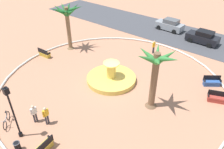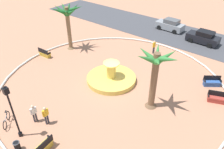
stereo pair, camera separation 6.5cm
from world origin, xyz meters
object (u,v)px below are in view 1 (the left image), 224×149
Objects in this scene: fountain at (111,78)px; lamppost at (12,109)px; palm_tree_near_fountain at (67,16)px; bench_east at (44,54)px; person_cyclist_photo at (46,115)px; parked_car_leftmost at (170,25)px; person_cyclist_helmet at (34,113)px; trash_bin at (17,146)px; parked_car_second at (203,37)px; bench_southwest at (212,82)px; bench_west at (43,148)px; person_pedestrian_stroll at (154,46)px; bench_north at (217,98)px; palm_tree_by_curb at (156,69)px; bicycle_red_frame at (6,120)px.

lamppost is (-0.74, -9.43, 2.31)m from fountain.
bench_east is (-0.80, -3.29, -3.80)m from palm_tree_near_fountain.
lamppost reaches higher than person_cyclist_photo.
person_cyclist_helmet is at bearing -89.07° from parked_car_leftmost.
parked_car_leftmost is at bearing 93.78° from trash_bin.
parked_car_leftmost and parked_car_second have the same top height.
parked_car_second is (-4.04, 8.69, 0.43)m from bench_southwest.
bench_west is 1.03× the size of person_pedestrian_stroll.
lamppost is (7.56, -11.67, -1.54)m from palm_tree_near_fountain.
bench_southwest is (-1.14, 2.12, 0.00)m from bench_north.
person_cyclist_helmet is (8.01, -6.84, 0.55)m from bench_east.
palm_tree_by_curb reaches higher than fountain.
bench_west is 0.37× the size of lamppost.
palm_tree_by_curb is 3.19× the size of bench_west.
person_cyclist_photo is at bearing -86.82° from parked_car_leftmost.
parked_car_leftmost reaches higher than bench_west.
bench_north is at bearing 44.22° from palm_tree_by_curb.
palm_tree_near_fountain is 15.65m from bench_west.
bicycle_red_frame is (-2.79, 0.81, -0.00)m from trash_bin.
palm_tree_near_fountain is at bearing 130.97° from bench_west.
fountain is 2.93× the size of bench_east.
bicycle_red_frame is (-11.60, -12.62, 0.04)m from bench_north.
fountain is 9.76m from bicycle_red_frame.
bicycle_red_frame is (6.52, -8.35, 0.04)m from bench_east.
person_cyclist_photo is (-0.42, 2.74, 0.52)m from trash_bin.
lamppost is 6.10× the size of trash_bin.
bench_southwest reaches higher than trash_bin.
bench_southwest is at bearing 118.42° from bench_north.
lamppost is 2.54m from trash_bin.
bicycle_red_frame is at bearing 163.91° from trash_bin.
bench_north is 0.37× the size of lamppost.
parked_car_leftmost is at bearing 97.25° from bench_west.
bench_east is at bearing 135.49° from trash_bin.
person_cyclist_helmet is 0.40× the size of parked_car_second.
trash_bin is at bearing -90.29° from person_pedestrian_stroll.
lamppost is at bearing -93.50° from person_pedestrian_stroll.
bench_southwest is at bearing 55.86° from person_cyclist_helmet.
person_cyclist_photo reaches higher than person_pedestrian_stroll.
lamppost is 2.77× the size of person_pedestrian_stroll.
palm_tree_by_curb is at bearing 49.83° from person_cyclist_helmet.
parked_car_second reaches higher than trash_bin.
person_cyclist_photo reaches higher than trash_bin.
palm_tree_near_fountain is 7.42× the size of trash_bin.
bicycle_red_frame is (-2.58, -9.41, 0.09)m from fountain.
lamppost is at bearing -120.24° from bench_southwest.
bench_north is (17.32, 0.98, -3.80)m from palm_tree_near_fountain.
parked_car_leftmost reaches higher than bicycle_red_frame.
trash_bin is 2.91m from bicycle_red_frame.
fountain is at bearing 100.15° from bench_west.
palm_tree_near_fountain reaches higher than bench_southwest.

